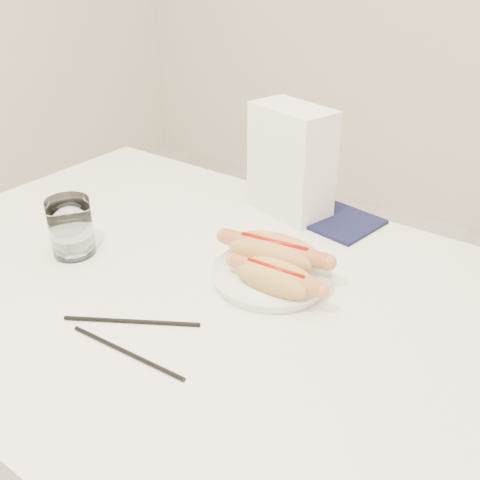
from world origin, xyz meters
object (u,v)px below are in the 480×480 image
Objects in this scene: water_glass at (71,227)px; table at (205,314)px; hotdog_right at (276,278)px; napkin_box at (291,161)px; hotdog_left at (274,253)px; plate at (271,277)px.

table is at bearing 12.40° from water_glass.
napkin_box reaches higher than hotdog_right.
water_glass is (-0.37, -0.10, 0.02)m from hotdog_right.
hotdog_right is at bearing -63.14° from hotdog_left.
hotdog_left is 0.36m from water_glass.
water_glass is (-0.34, -0.13, 0.04)m from plate.
hotdog_left is 0.26m from napkin_box.
hotdog_right is (0.03, -0.04, 0.03)m from plate.
plate is 0.37m from water_glass.
table is at bearing -68.87° from napkin_box.
table is 0.28m from water_glass.
napkin_box is at bearing 114.48° from hotdog_right.
hotdog_left is (-0.01, 0.02, 0.03)m from plate.
hotdog_right reaches higher than plate.
hotdog_left is (0.07, 0.10, 0.10)m from table.
napkin_box is (-0.15, 0.28, 0.07)m from hotdog_right.
water_glass reaches higher than hotdog_left.
hotdog_right is (0.04, -0.06, -0.00)m from hotdog_left.
table is 5.45× the size of napkin_box.
plate is at bearing 126.98° from hotdog_right.
hotdog_left reaches higher than plate.
table is 0.15m from hotdog_right.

